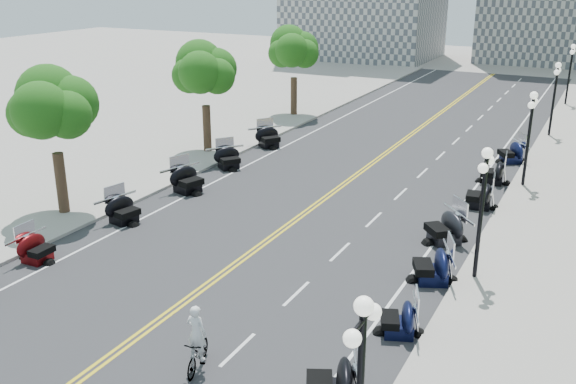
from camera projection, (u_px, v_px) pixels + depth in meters
The scene contains 44 objects.
ground at pixel (221, 275), 24.22m from camera, with size 160.00×160.00×0.00m, color gray.
road at pixel (328, 196), 32.61m from camera, with size 16.00×90.00×0.01m, color #333335.
centerline_yellow_a at pixel (326, 196), 32.66m from camera, with size 0.12×90.00×0.00m, color yellow.
centerline_yellow_b at pixel (330, 196), 32.56m from camera, with size 0.12×90.00×0.00m, color yellow.
edge_line_north at pixel (454, 217), 29.84m from camera, with size 0.12×90.00×0.00m, color white.
edge_line_south at pixel (222, 178), 35.37m from camera, with size 0.12×90.00×0.00m, color white.
lane_dash_5 at pixel (238, 350), 19.48m from camera, with size 0.12×2.00×0.00m, color white.
lane_dash_6 at pixel (296, 293), 22.83m from camera, with size 0.12×2.00×0.00m, color white.
lane_dash_7 at pixel (340, 252), 26.19m from camera, with size 0.12×2.00×0.00m, color white.
lane_dash_8 at pixel (374, 220), 29.55m from camera, with size 0.12×2.00×0.00m, color white.
lane_dash_9 at pixel (401, 194), 32.91m from camera, with size 0.12×2.00×0.00m, color white.
lane_dash_10 at pixel (422, 173), 36.26m from camera, with size 0.12×2.00×0.00m, color white.
lane_dash_11 at pixel (441, 156), 39.62m from camera, with size 0.12×2.00×0.00m, color white.
lane_dash_12 at pixel (456, 141), 42.98m from camera, with size 0.12×2.00×0.00m, color white.
lane_dash_13 at pixel (469, 128), 46.34m from camera, with size 0.12×2.00×0.00m, color white.
lane_dash_14 at pixel (480, 118), 49.69m from camera, with size 0.12×2.00×0.00m, color white.
lane_dash_15 at pixel (490, 108), 53.05m from camera, with size 0.12×2.00×0.00m, color white.
lane_dash_16 at pixel (499, 100), 56.41m from camera, with size 0.12×2.00×0.00m, color white.
lane_dash_17 at pixel (507, 92), 59.77m from camera, with size 0.12×2.00×0.00m, color white.
lane_dash_18 at pixel (514, 86), 63.12m from camera, with size 0.12×2.00×0.00m, color white.
lane_dash_19 at pixel (520, 80), 66.48m from camera, with size 0.12×2.00×0.00m, color white.
sidewalk_north at pixel (547, 231), 28.05m from camera, with size 5.00×90.00×0.15m, color #9E9991.
sidewalk_south at pixel (162, 167), 37.12m from camera, with size 5.00×90.00×0.15m, color #9E9991.
street_lamp_2 at pixel (481, 215), 23.00m from camera, with size 0.50×1.20×4.90m, color black, non-canonical shape.
street_lamp_3 at pixel (528, 140), 33.08m from camera, with size 0.50×1.20×4.90m, color black, non-canonical shape.
street_lamp_4 at pixel (554, 100), 43.15m from camera, with size 0.50×1.20×4.90m, color black, non-canonical shape.
street_lamp_5 at pixel (569, 75), 53.22m from camera, with size 0.50×1.20×4.90m, color black, non-canonical shape.
tree_2 at pixel (53, 115), 28.65m from camera, with size 4.80×4.80×9.20m, color #235619, non-canonical shape.
tree_3 at pixel (205, 77), 38.72m from camera, with size 4.80×4.80×9.20m, color #235619, non-canonical shape.
tree_4 at pixel (294, 55), 48.79m from camera, with size 4.80×4.80×9.20m, color #235619, non-canonical shape.
motorcycle_n_4 at pixel (333, 382), 16.71m from camera, with size 2.17×2.17×1.52m, color black, non-canonical shape.
motorcycle_n_5 at pixel (399, 317), 20.12m from camera, with size 1.79×1.79×1.25m, color black, non-canonical shape.
motorcycle_n_6 at pixel (433, 264), 23.48m from camera, with size 2.09×2.09×1.46m, color black, non-canonical shape.
motorcycle_n_7 at pixel (445, 226), 26.86m from camera, with size 2.18×2.18×1.52m, color black, non-canonical shape.
motorcycle_n_8 at pixel (480, 194), 30.83m from camera, with size 1.98×1.98×1.39m, color black, non-canonical shape.
motorcycle_n_9 at pixel (493, 171), 34.35m from camera, with size 1.99×1.99×1.39m, color black, non-canonical shape.
motorcycle_n_10 at pixel (511, 151), 38.03m from camera, with size 2.03×2.03×1.42m, color black, non-canonical shape.
motorcycle_s_5 at pixel (36, 247), 25.17m from camera, with size 1.77×1.77×1.24m, color #590A0C, non-canonical shape.
motorcycle_s_6 at pixel (123, 209), 29.00m from camera, with size 1.95×1.95×1.37m, color black, non-canonical shape.
motorcycle_s_7 at pixel (187, 178), 32.96m from camera, with size 2.16×2.16×1.51m, color black, non-canonical shape.
motorcycle_s_8 at pixel (228, 157), 36.89m from camera, with size 1.98×1.98×1.39m, color black, non-canonical shape.
motorcycle_s_9 at pixel (269, 136), 41.33m from camera, with size 2.07×2.07×1.45m, color black, non-canonical shape.
bicycle at pixel (198, 353), 18.38m from camera, with size 0.49×1.75×1.05m, color #A51414.
cyclist_rider at pixel (195, 311), 17.93m from camera, with size 0.62×0.41×1.71m, color white.
Camera 1 is at (12.25, -18.24, 10.97)m, focal length 40.00 mm.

